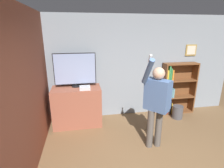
# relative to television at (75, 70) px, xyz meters

# --- Properties ---
(wall_back) EXTENTS (6.12, 0.09, 2.70)m
(wall_back) POSITION_rel_television_xyz_m (1.37, 0.27, -0.05)
(wall_back) COLOR gray
(wall_back) RESTS_ON ground_plane
(wall_side_brick) EXTENTS (0.06, 4.39, 2.70)m
(wall_side_brick) POSITION_rel_television_xyz_m (-0.73, -1.16, -0.05)
(wall_side_brick) COLOR #93513D
(wall_side_brick) RESTS_ON ground_plane
(tv_ledge) EXTENTS (1.17, 0.61, 0.97)m
(tv_ledge) POSITION_rel_television_xyz_m (0.00, -0.11, -0.91)
(tv_ledge) COLOR #93513D
(tv_ledge) RESTS_ON ground_plane
(television) EXTENTS (1.00, 0.22, 0.83)m
(television) POSITION_rel_television_xyz_m (0.00, 0.00, 0.00)
(television) COLOR black
(television) RESTS_ON tv_ledge
(game_console) EXTENTS (0.25, 0.24, 0.07)m
(game_console) POSITION_rel_television_xyz_m (0.21, -0.25, -0.39)
(game_console) COLOR silver
(game_console) RESTS_ON tv_ledge
(bookshelf) EXTENTS (0.96, 0.28, 1.46)m
(bookshelf) POSITION_rel_television_xyz_m (2.72, 0.09, -0.70)
(bookshelf) COLOR brown
(bookshelf) RESTS_ON ground_plane
(person) EXTENTS (0.61, 0.56, 1.93)m
(person) POSITION_rel_television_xyz_m (1.54, -1.31, -0.38)
(person) COLOR #56514C
(person) RESTS_ON ground_plane
(waste_bin) EXTENTS (0.28, 0.28, 0.35)m
(waste_bin) POSITION_rel_television_xyz_m (2.67, -0.28, -1.22)
(waste_bin) COLOR #4C4C51
(waste_bin) RESTS_ON ground_plane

